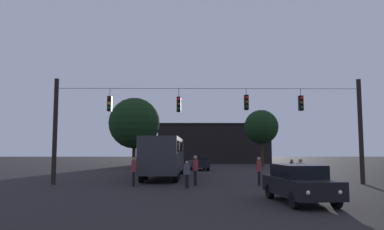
# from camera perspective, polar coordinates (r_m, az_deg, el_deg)

# --- Properties ---
(ground_plane) EXTENTS (168.00, 168.00, 0.00)m
(ground_plane) POSITION_cam_1_polar(r_m,az_deg,el_deg) (30.73, 1.81, -9.43)
(ground_plane) COLOR black
(ground_plane) RESTS_ON ground
(overhead_signal_span) EXTENTS (19.49, 0.44, 6.61)m
(overhead_signal_span) POSITION_cam_1_polar(r_m,az_deg,el_deg) (22.88, 2.62, -1.22)
(overhead_signal_span) COLOR black
(overhead_signal_span) RESTS_ON ground
(city_bus) EXTENTS (2.82, 11.06, 3.00)m
(city_bus) POSITION_cam_1_polar(r_m,az_deg,el_deg) (28.08, -4.31, -5.98)
(city_bus) COLOR #2D2D33
(city_bus) RESTS_ON ground
(car_near_right) EXTENTS (2.18, 4.46, 1.52)m
(car_near_right) POSITION_cam_1_polar(r_m,az_deg,el_deg) (15.51, 16.46, -10.16)
(car_near_right) COLOR black
(car_near_right) RESTS_ON ground
(car_far_left) EXTENTS (2.18, 4.46, 1.52)m
(car_far_left) POSITION_cam_1_polar(r_m,az_deg,el_deg) (38.54, 1.05, -7.44)
(car_far_left) COLOR black
(car_far_left) RESTS_ON ground
(pedestrian_crossing_left) EXTENTS (0.25, 0.36, 1.69)m
(pedestrian_crossing_left) POSITION_cam_1_polar(r_m,az_deg,el_deg) (22.19, 10.46, -8.39)
(pedestrian_crossing_left) COLOR black
(pedestrian_crossing_left) RESTS_ON ground
(pedestrian_crossing_center) EXTENTS (0.36, 0.42, 1.51)m
(pedestrian_crossing_center) POSITION_cam_1_polar(r_m,az_deg,el_deg) (20.52, -0.81, -9.06)
(pedestrian_crossing_center) COLOR black
(pedestrian_crossing_center) RESTS_ON ground
(pedestrian_crossing_right) EXTENTS (0.27, 0.38, 1.69)m
(pedestrian_crossing_right) POSITION_cam_1_polar(r_m,az_deg,el_deg) (21.75, -9.13, -8.48)
(pedestrian_crossing_right) COLOR black
(pedestrian_crossing_right) RESTS_ON ground
(pedestrian_near_bus) EXTENTS (0.35, 0.42, 1.63)m
(pedestrian_near_bus) POSITION_cam_1_polar(r_m,az_deg,el_deg) (21.24, 16.68, -8.49)
(pedestrian_near_bus) COLOR black
(pedestrian_near_bus) RESTS_ON ground
(pedestrian_trailing) EXTENTS (0.32, 0.41, 1.77)m
(pedestrian_trailing) POSITION_cam_1_polar(r_m,az_deg,el_deg) (21.83, 0.52, -8.39)
(pedestrian_trailing) COLOR black
(pedestrian_trailing) RESTS_ON ground
(pedestrian_far_side) EXTENTS (0.31, 0.40, 1.53)m
(pedestrian_far_side) POSITION_cam_1_polar(r_m,az_deg,el_deg) (24.34, 15.38, -8.26)
(pedestrian_far_side) COLOR black
(pedestrian_far_side) RESTS_ON ground
(corner_building) EXTENTS (17.61, 11.00, 6.28)m
(corner_building) POSITION_cam_1_polar(r_m,az_deg,el_deg) (61.90, 3.22, -4.52)
(corner_building) COLOR black
(corner_building) RESTS_ON ground
(tree_left_silhouette) EXTENTS (6.01, 6.01, 8.28)m
(tree_left_silhouette) POSITION_cam_1_polar(r_m,az_deg,el_deg) (43.54, -9.02, -1.27)
(tree_left_silhouette) COLOR #2D2116
(tree_left_silhouette) RESTS_ON ground
(tree_behind_building) EXTENTS (4.37, 4.37, 7.26)m
(tree_behind_building) POSITION_cam_1_polar(r_m,az_deg,el_deg) (47.76, 10.80, -1.87)
(tree_behind_building) COLOR #2D2116
(tree_behind_building) RESTS_ON ground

